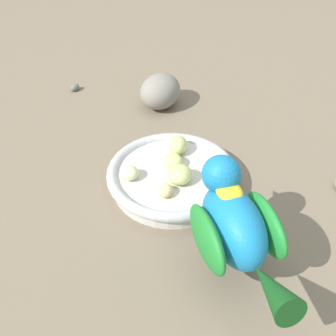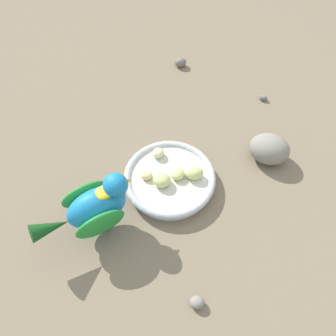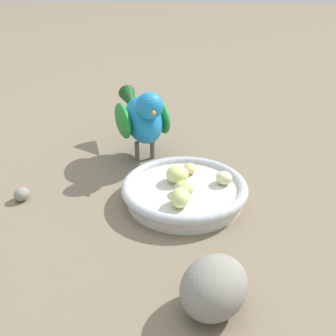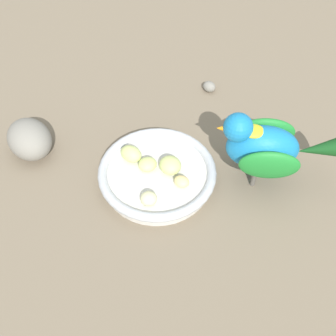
# 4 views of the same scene
# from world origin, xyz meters

# --- Properties ---
(ground_plane) EXTENTS (4.00, 4.00, 0.00)m
(ground_plane) POSITION_xyz_m (0.00, 0.00, 0.00)
(ground_plane) COLOR #756651
(feeding_bowl) EXTENTS (0.19, 0.19, 0.03)m
(feeding_bowl) POSITION_xyz_m (0.01, -0.00, 0.02)
(feeding_bowl) COLOR beige
(feeding_bowl) RESTS_ON ground_plane
(apple_piece_0) EXTENTS (0.05, 0.05, 0.03)m
(apple_piece_0) POSITION_xyz_m (0.03, 0.01, 0.04)
(apple_piece_0) COLOR #C6D17A
(apple_piece_0) RESTS_ON feeding_bowl
(apple_piece_1) EXTENTS (0.04, 0.04, 0.02)m
(apple_piece_1) POSITION_xyz_m (0.03, -0.06, 0.03)
(apple_piece_1) COLOR beige
(apple_piece_1) RESTS_ON feeding_bowl
(apple_piece_2) EXTENTS (0.04, 0.03, 0.03)m
(apple_piece_2) POSITION_xyz_m (-0.04, 0.01, 0.04)
(apple_piece_2) COLOR #C6D17A
(apple_piece_2) RESTS_ON feeding_bowl
(apple_piece_3) EXTENTS (0.04, 0.04, 0.02)m
(apple_piece_3) POSITION_xyz_m (-0.01, -0.00, 0.03)
(apple_piece_3) COLOR #C6D17A
(apple_piece_3) RESTS_ON feeding_bowl
(apple_piece_4) EXTENTS (0.03, 0.02, 0.02)m
(apple_piece_4) POSITION_xyz_m (0.06, -0.01, 0.03)
(apple_piece_4) COLOR #E5C67F
(apple_piece_4) RESTS_ON feeding_bowl
(parrot) EXTENTS (0.19, 0.12, 0.14)m
(parrot) POSITION_xyz_m (0.16, 0.08, 0.08)
(parrot) COLOR #59544C
(parrot) RESTS_ON ground_plane
(rock_large) EXTENTS (0.11, 0.10, 0.07)m
(rock_large) POSITION_xyz_m (-0.22, -0.04, 0.03)
(rock_large) COLOR gray
(rock_large) RESTS_ON ground_plane
(pebble_0) EXTENTS (0.03, 0.03, 0.02)m
(pebble_0) POSITION_xyz_m (0.00, 0.25, 0.01)
(pebble_0) COLOR gray
(pebble_0) RESTS_ON ground_plane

